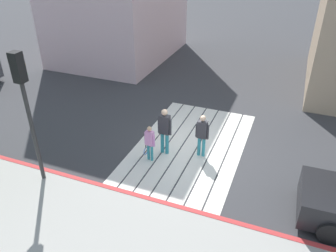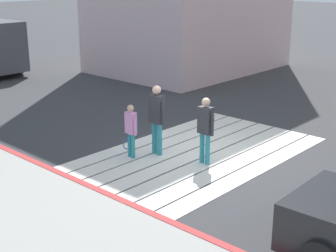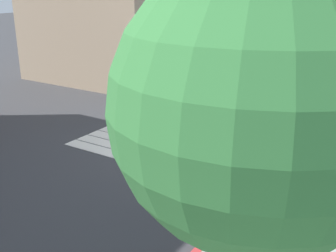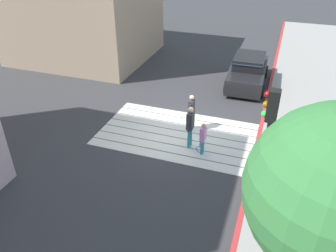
# 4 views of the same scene
# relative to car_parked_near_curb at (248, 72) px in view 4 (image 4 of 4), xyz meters

# --- Properties ---
(ground_plane) EXTENTS (120.00, 120.00, 0.00)m
(ground_plane) POSITION_rel_car_parked_near_curb_xyz_m (2.00, 6.04, -0.73)
(ground_plane) COLOR #38383A
(crosswalk_stripes) EXTENTS (6.40, 3.80, 0.01)m
(crosswalk_stripes) POSITION_rel_car_parked_near_curb_xyz_m (2.00, 6.04, -0.73)
(crosswalk_stripes) COLOR silver
(crosswalk_stripes) RESTS_ON ground
(sidewalk_west) EXTENTS (4.80, 40.00, 0.12)m
(sidewalk_west) POSITION_rel_car_parked_near_curb_xyz_m (-3.60, 6.04, -0.67)
(sidewalk_west) COLOR #9E9B93
(sidewalk_west) RESTS_ON ground
(curb_painted) EXTENTS (0.16, 40.00, 0.13)m
(curb_painted) POSITION_rel_car_parked_near_curb_xyz_m (-1.25, 6.04, -0.67)
(curb_painted) COLOR #BC3333
(curb_painted) RESTS_ON ground
(car_parked_near_curb) EXTENTS (2.07, 4.34, 1.57)m
(car_parked_near_curb) POSITION_rel_car_parked_near_curb_xyz_m (0.00, 0.00, 0.00)
(car_parked_near_curb) COLOR black
(car_parked_near_curb) RESTS_ON ground
(traffic_light_corner) EXTENTS (0.39, 0.28, 4.24)m
(traffic_light_corner) POSITION_rel_car_parked_near_curb_xyz_m (-1.58, 9.76, 2.30)
(traffic_light_corner) COLOR #2D2D2D
(traffic_light_corner) RESTS_ON ground
(street_tree) EXTENTS (3.20, 3.20, 5.32)m
(street_tree) POSITION_rel_car_parked_near_curb_xyz_m (-2.78, 12.45, 2.90)
(street_tree) COLOR brown
(street_tree) RESTS_ON ground
(pedestrian_adult_lead) EXTENTS (0.21, 0.48, 1.62)m
(pedestrian_adult_lead) POSITION_rel_car_parked_near_curb_xyz_m (1.58, 5.49, 0.21)
(pedestrian_adult_lead) COLOR teal
(pedestrian_adult_lead) RESTS_ON ground
(pedestrian_adult_trailing) EXTENTS (0.24, 0.51, 1.76)m
(pedestrian_adult_trailing) POSITION_rel_car_parked_near_curb_xyz_m (1.27, 6.75, 0.29)
(pedestrian_adult_trailing) COLOR teal
(pedestrian_adult_trailing) RESTS_ON ground
(pedestrian_child_with_racket) EXTENTS (0.30, 0.41, 1.35)m
(pedestrian_child_with_racket) POSITION_rel_car_parked_near_curb_xyz_m (0.68, 7.06, 0.03)
(pedestrian_child_with_racket) COLOR teal
(pedestrian_child_with_racket) RESTS_ON ground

